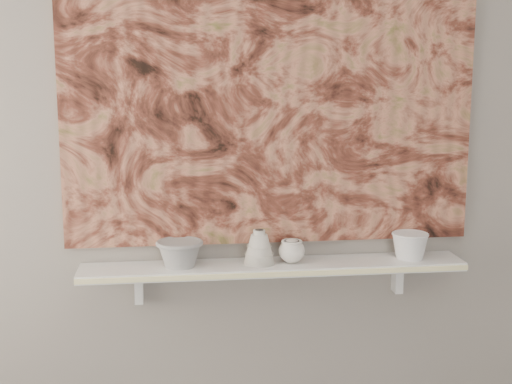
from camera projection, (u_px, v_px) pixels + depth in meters
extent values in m
plane|color=gray|center=(270.00, 145.00, 2.61)|extent=(3.60, 0.00, 3.60)
cube|color=silver|center=(274.00, 267.00, 2.59)|extent=(1.40, 0.18, 0.03)
cube|color=#F9EEA6|center=(278.00, 275.00, 2.50)|extent=(1.40, 0.01, 0.02)
cube|color=silver|center=(139.00, 287.00, 2.61)|extent=(0.03, 0.06, 0.12)
cube|color=silver|center=(397.00, 277.00, 2.73)|extent=(0.03, 0.06, 0.12)
cube|color=brown|center=(271.00, 93.00, 2.56)|extent=(1.50, 0.02, 1.10)
cube|color=black|center=(390.00, 176.00, 2.66)|extent=(0.09, 0.00, 0.08)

